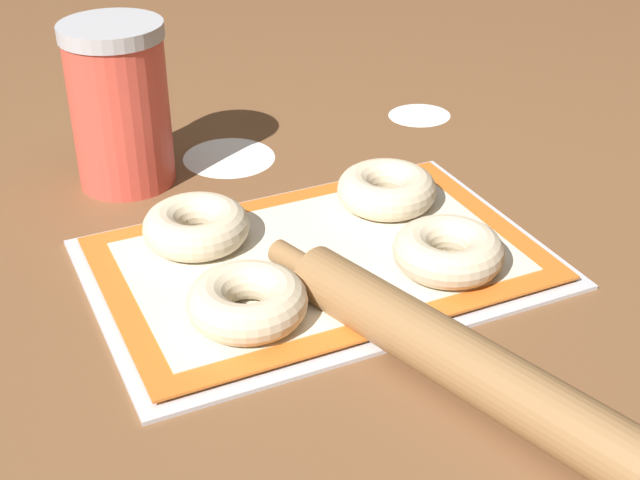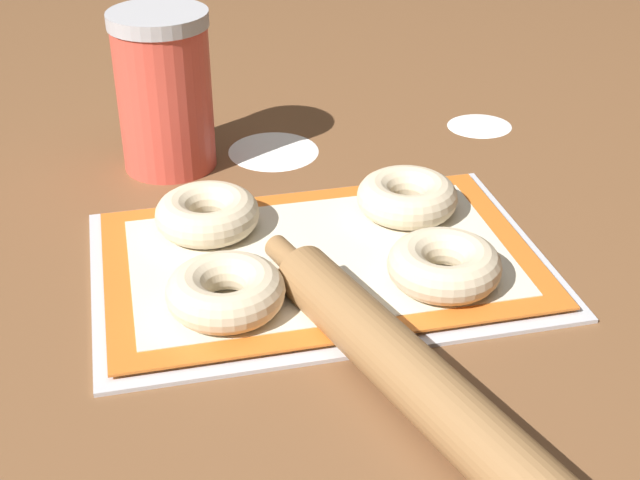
{
  "view_description": "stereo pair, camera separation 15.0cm",
  "coord_description": "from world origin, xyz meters",
  "px_view_note": "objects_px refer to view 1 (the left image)",
  "views": [
    {
      "loc": [
        -0.32,
        -0.66,
        0.46
      ],
      "look_at": [
        -0.02,
        -0.01,
        0.03
      ],
      "focal_mm": 50.0,
      "sensor_mm": 36.0,
      "label": 1
    },
    {
      "loc": [
        -0.18,
        -0.71,
        0.46
      ],
      "look_at": [
        -0.02,
        -0.01,
        0.03
      ],
      "focal_mm": 50.0,
      "sensor_mm": 36.0,
      "label": 2
    }
  ],
  "objects_px": {
    "baking_tray": "(320,262)",
    "bagel_back_left": "(196,226)",
    "bagel_front_left": "(247,301)",
    "bagel_back_right": "(387,189)",
    "bagel_front_right": "(448,251)",
    "flour_canister": "(120,105)",
    "rolling_pin": "(472,368)"
  },
  "relations": [
    {
      "from": "bagel_front_right",
      "to": "rolling_pin",
      "type": "height_order",
      "value": "rolling_pin"
    },
    {
      "from": "bagel_front_right",
      "to": "bagel_back_right",
      "type": "relative_size",
      "value": 1.0
    },
    {
      "from": "bagel_front_left",
      "to": "bagel_back_left",
      "type": "relative_size",
      "value": 1.0
    },
    {
      "from": "flour_canister",
      "to": "bagel_front_left",
      "type": "bearing_deg",
      "value": -86.28
    },
    {
      "from": "bagel_back_left",
      "to": "flour_canister",
      "type": "relative_size",
      "value": 0.57
    },
    {
      "from": "bagel_back_left",
      "to": "flour_canister",
      "type": "distance_m",
      "value": 0.19
    },
    {
      "from": "baking_tray",
      "to": "bagel_back_left",
      "type": "bearing_deg",
      "value": 142.59
    },
    {
      "from": "bagel_front_right",
      "to": "bagel_back_left",
      "type": "relative_size",
      "value": 1.0
    },
    {
      "from": "baking_tray",
      "to": "bagel_back_left",
      "type": "height_order",
      "value": "bagel_back_left"
    },
    {
      "from": "baking_tray",
      "to": "bagel_front_right",
      "type": "relative_size",
      "value": 4.14
    },
    {
      "from": "baking_tray",
      "to": "rolling_pin",
      "type": "height_order",
      "value": "rolling_pin"
    },
    {
      "from": "bagel_front_left",
      "to": "flour_canister",
      "type": "bearing_deg",
      "value": 93.72
    },
    {
      "from": "bagel_back_right",
      "to": "flour_canister",
      "type": "distance_m",
      "value": 0.3
    },
    {
      "from": "baking_tray",
      "to": "bagel_back_right",
      "type": "xyz_separation_m",
      "value": [
        0.11,
        0.06,
        0.02
      ]
    },
    {
      "from": "bagel_front_left",
      "to": "bagel_back_right",
      "type": "bearing_deg",
      "value": 32.08
    },
    {
      "from": "bagel_front_left",
      "to": "rolling_pin",
      "type": "height_order",
      "value": "rolling_pin"
    },
    {
      "from": "bagel_front_left",
      "to": "rolling_pin",
      "type": "relative_size",
      "value": 0.23
    },
    {
      "from": "baking_tray",
      "to": "bagel_back_left",
      "type": "distance_m",
      "value": 0.13
    },
    {
      "from": "bagel_back_left",
      "to": "rolling_pin",
      "type": "distance_m",
      "value": 0.32
    },
    {
      "from": "bagel_front_right",
      "to": "bagel_back_right",
      "type": "bearing_deg",
      "value": 86.67
    },
    {
      "from": "bagel_front_left",
      "to": "bagel_back_left",
      "type": "xyz_separation_m",
      "value": [
        0.0,
        0.14,
        0.0
      ]
    },
    {
      "from": "bagel_back_left",
      "to": "bagel_back_right",
      "type": "relative_size",
      "value": 1.0
    },
    {
      "from": "bagel_front_right",
      "to": "rolling_pin",
      "type": "bearing_deg",
      "value": -115.73
    },
    {
      "from": "bagel_front_left",
      "to": "bagel_back_right",
      "type": "xyz_separation_m",
      "value": [
        0.21,
        0.13,
        0.0
      ]
    },
    {
      "from": "bagel_back_left",
      "to": "bagel_back_right",
      "type": "xyz_separation_m",
      "value": [
        0.2,
        -0.01,
        0.0
      ]
    },
    {
      "from": "bagel_front_left",
      "to": "bagel_front_right",
      "type": "height_order",
      "value": "same"
    },
    {
      "from": "bagel_back_right",
      "to": "bagel_front_left",
      "type": "bearing_deg",
      "value": -147.92
    },
    {
      "from": "bagel_front_right",
      "to": "bagel_back_left",
      "type": "bearing_deg",
      "value": 143.98
    },
    {
      "from": "bagel_front_left",
      "to": "rolling_pin",
      "type": "xyz_separation_m",
      "value": [
        0.13,
        -0.15,
        -0.0
      ]
    },
    {
      "from": "baking_tray",
      "to": "bagel_back_left",
      "type": "relative_size",
      "value": 4.14
    },
    {
      "from": "bagel_back_left",
      "to": "flour_canister",
      "type": "bearing_deg",
      "value": 96.97
    },
    {
      "from": "bagel_front_right",
      "to": "flour_canister",
      "type": "relative_size",
      "value": 0.57
    }
  ]
}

